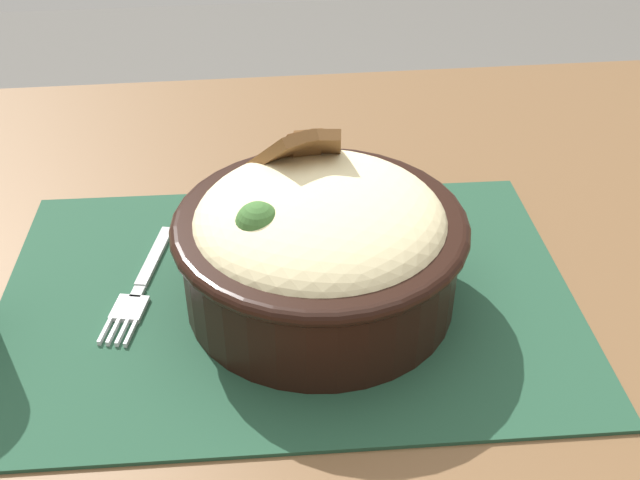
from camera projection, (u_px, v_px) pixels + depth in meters
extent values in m
cube|color=brown|center=(331.00, 298.00, 0.57)|extent=(1.15, 0.77, 0.03)
cube|color=#1E422D|center=(287.00, 295.00, 0.55)|extent=(0.42, 0.30, 0.00)
cylinder|color=black|center=(320.00, 258.00, 0.52)|extent=(0.19, 0.19, 0.07)
torus|color=black|center=(320.00, 224.00, 0.51)|extent=(0.20, 0.20, 0.01)
ellipsoid|color=beige|center=(320.00, 223.00, 0.51)|extent=(0.20, 0.20, 0.06)
sphere|color=#37612B|center=(258.00, 224.00, 0.47)|extent=(0.03, 0.03, 0.03)
cylinder|color=orange|center=(385.00, 206.00, 0.50)|extent=(0.03, 0.03, 0.01)
cube|color=brown|center=(321.00, 147.00, 0.53)|extent=(0.03, 0.05, 0.05)
cube|color=brown|center=(306.00, 152.00, 0.53)|extent=(0.02, 0.03, 0.05)
cube|color=brown|center=(291.00, 149.00, 0.53)|extent=(0.03, 0.06, 0.05)
cube|color=brown|center=(277.00, 153.00, 0.52)|extent=(0.04, 0.06, 0.05)
cube|color=silver|center=(155.00, 256.00, 0.58)|extent=(0.03, 0.07, 0.00)
cube|color=silver|center=(138.00, 291.00, 0.55)|extent=(0.01, 0.01, 0.00)
cube|color=silver|center=(129.00, 308.00, 0.53)|extent=(0.03, 0.03, 0.00)
cube|color=silver|center=(105.00, 331.00, 0.51)|extent=(0.01, 0.02, 0.00)
cube|color=silver|center=(113.00, 332.00, 0.51)|extent=(0.01, 0.02, 0.00)
cube|color=silver|center=(122.00, 333.00, 0.51)|extent=(0.01, 0.02, 0.00)
cube|color=silver|center=(131.00, 334.00, 0.51)|extent=(0.01, 0.02, 0.00)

